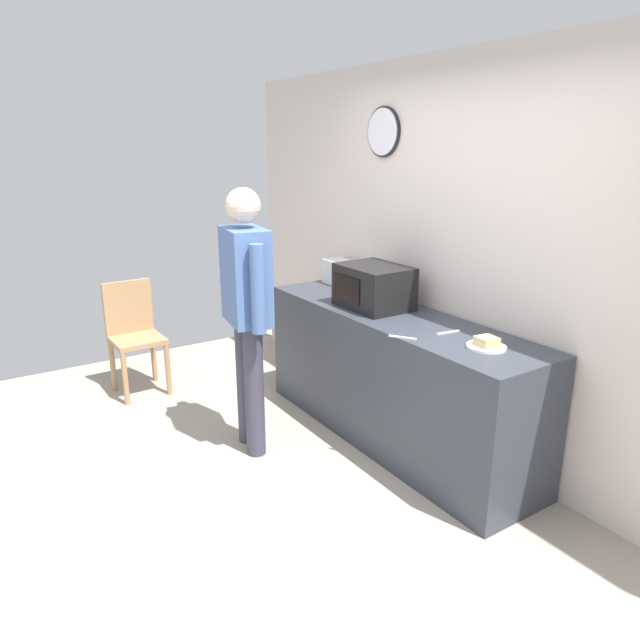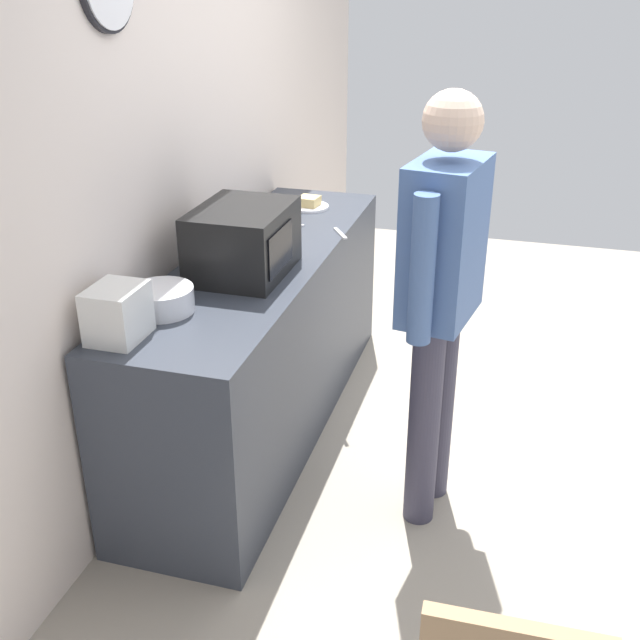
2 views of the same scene
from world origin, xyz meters
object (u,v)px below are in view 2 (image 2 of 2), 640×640
at_px(fork_utensil, 340,233).
at_px(spoon_utensil, 289,224).
at_px(microwave, 243,241).
at_px(toaster, 117,313).
at_px(salad_bowl, 162,299).
at_px(sandwich_plate, 309,204).
at_px(person_standing, 441,284).

distance_m(fork_utensil, spoon_utensil, 0.31).
bearing_deg(microwave, fork_utensil, -23.44).
relative_size(microwave, toaster, 2.27).
xyz_separation_m(salad_bowl, toaster, (-0.26, 0.04, 0.05)).
bearing_deg(sandwich_plate, spoon_utensil, 177.25).
bearing_deg(sandwich_plate, microwave, -179.47).
bearing_deg(microwave, salad_bowl, 161.04).
height_order(sandwich_plate, fork_utensil, sandwich_plate).
distance_m(microwave, sandwich_plate, 1.03).
xyz_separation_m(salad_bowl, spoon_utensil, (1.19, -0.14, -0.05)).
bearing_deg(toaster, spoon_utensil, -7.08).
bearing_deg(fork_utensil, toaster, 160.72).
bearing_deg(microwave, person_standing, -102.41).
xyz_separation_m(fork_utensil, spoon_utensil, (0.08, 0.30, 0.00)).
xyz_separation_m(toaster, fork_utensil, (1.37, -0.48, -0.10)).
bearing_deg(person_standing, spoon_utensil, 45.23).
distance_m(spoon_utensil, person_standing, 1.30).
bearing_deg(person_standing, sandwich_plate, 36.40).
height_order(sandwich_plate, salad_bowl, salad_bowl).
height_order(toaster, person_standing, person_standing).
relative_size(microwave, sandwich_plate, 2.23).
bearing_deg(sandwich_plate, toaster, 173.69).
xyz_separation_m(microwave, spoon_utensil, (0.71, 0.02, -0.15)).
bearing_deg(toaster, salad_bowl, -8.97).
bearing_deg(fork_utensil, salad_bowl, 158.45).
relative_size(sandwich_plate, toaster, 1.02).
height_order(microwave, sandwich_plate, microwave).
distance_m(fork_utensil, person_standing, 1.04).
xyz_separation_m(microwave, fork_utensil, (0.63, -0.27, -0.15)).
relative_size(salad_bowl, toaster, 1.16).
xyz_separation_m(fork_utensil, person_standing, (-0.83, -0.62, 0.12)).
distance_m(toaster, spoon_utensil, 1.46).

